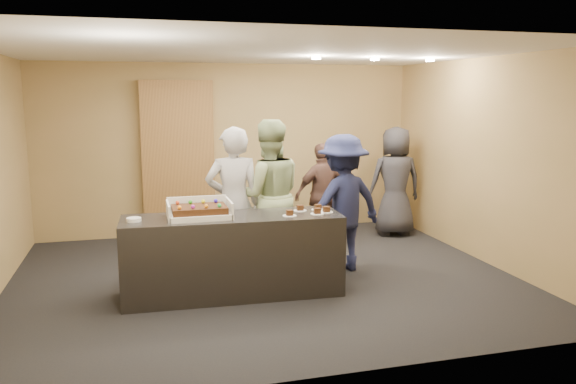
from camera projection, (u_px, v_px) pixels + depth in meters
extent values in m
plane|color=black|center=(265.00, 278.00, 6.86)|extent=(6.00, 6.00, 0.00)
plane|color=silver|center=(263.00, 51.00, 6.40)|extent=(6.00, 6.00, 0.00)
cube|color=olive|center=(230.00, 149.00, 9.01)|extent=(6.00, 0.04, 2.70)
cube|color=olive|center=(336.00, 210.00, 4.25)|extent=(6.00, 0.04, 2.70)
cube|color=olive|center=(486.00, 161.00, 7.40)|extent=(0.04, 5.00, 2.70)
cube|color=black|center=(233.00, 256.00, 6.23)|extent=(2.43, 0.80, 0.90)
cube|color=brown|center=(178.00, 160.00, 8.73)|extent=(1.11, 0.15, 2.43)
cube|color=white|center=(199.00, 215.00, 6.06)|extent=(0.66, 0.46, 0.06)
cube|color=white|center=(168.00, 211.00, 5.96)|extent=(0.02, 0.46, 0.18)
cube|color=white|center=(229.00, 208.00, 6.13)|extent=(0.02, 0.46, 0.18)
cube|color=white|center=(197.00, 205.00, 6.26)|extent=(0.66, 0.02, 0.20)
cube|color=#32170B|center=(199.00, 209.00, 6.04)|extent=(0.58, 0.40, 0.07)
sphere|color=red|center=(178.00, 203.00, 6.11)|extent=(0.04, 0.04, 0.04)
sphere|color=green|center=(190.00, 202.00, 6.15)|extent=(0.04, 0.04, 0.04)
sphere|color=yellow|center=(203.00, 201.00, 6.18)|extent=(0.04, 0.04, 0.04)
sphere|color=#2B1BE9|center=(216.00, 201.00, 6.22)|extent=(0.04, 0.04, 0.04)
sphere|color=orange|center=(179.00, 208.00, 5.85)|extent=(0.04, 0.04, 0.04)
sphere|color=#A924A4|center=(193.00, 207.00, 5.88)|extent=(0.04, 0.04, 0.04)
sphere|color=orange|center=(206.00, 206.00, 5.92)|extent=(0.04, 0.04, 0.04)
sphere|color=green|center=(219.00, 206.00, 5.95)|extent=(0.04, 0.04, 0.04)
cylinder|color=white|center=(134.00, 220.00, 5.89)|extent=(0.15, 0.15, 0.04)
cylinder|color=white|center=(290.00, 216.00, 6.15)|extent=(0.15, 0.15, 0.01)
cube|color=#32170B|center=(290.00, 213.00, 6.14)|extent=(0.07, 0.06, 0.06)
cylinder|color=white|center=(300.00, 211.00, 6.42)|extent=(0.15, 0.15, 0.01)
cube|color=#32170B|center=(300.00, 208.00, 6.42)|extent=(0.07, 0.06, 0.06)
cylinder|color=white|center=(317.00, 214.00, 6.24)|extent=(0.15, 0.15, 0.01)
cube|color=#32170B|center=(317.00, 211.00, 6.24)|extent=(0.07, 0.06, 0.06)
cylinder|color=white|center=(318.00, 210.00, 6.46)|extent=(0.15, 0.15, 0.01)
cube|color=#32170B|center=(318.00, 207.00, 6.46)|extent=(0.07, 0.06, 0.06)
cylinder|color=white|center=(326.00, 212.00, 6.33)|extent=(0.15, 0.15, 0.01)
cube|color=#32170B|center=(326.00, 209.00, 6.33)|extent=(0.07, 0.06, 0.06)
imported|color=#AFAEB4|center=(234.00, 203.00, 6.76)|extent=(0.70, 0.48, 1.84)
imported|color=#97A976|center=(268.00, 196.00, 7.05)|extent=(0.96, 0.77, 1.92)
imported|color=#1A1F46|center=(342.00, 203.00, 7.04)|extent=(1.24, 0.89, 1.73)
imported|color=brown|center=(323.00, 195.00, 8.24)|extent=(0.94, 0.52, 1.52)
imported|color=#2A2A2F|center=(395.00, 181.00, 8.85)|extent=(0.89, 0.63, 1.73)
cylinder|color=#FFEAC6|center=(316.00, 58.00, 7.09)|extent=(0.12, 0.12, 0.03)
cylinder|color=#FFEAC6|center=(375.00, 59.00, 7.29)|extent=(0.12, 0.12, 0.03)
cylinder|color=#FFEAC6|center=(430.00, 60.00, 7.50)|extent=(0.12, 0.12, 0.03)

